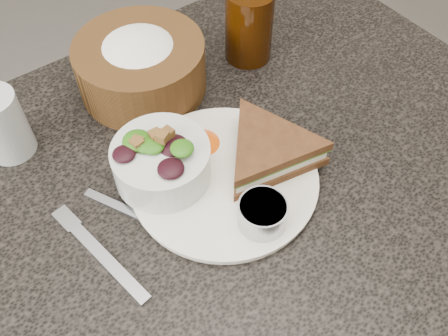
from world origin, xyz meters
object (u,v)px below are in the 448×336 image
(sandwich, at_px, (268,150))
(dressing_ramekin, at_px, (262,214))
(cola_glass, at_px, (249,22))
(water_glass, at_px, (2,125))
(dining_table, at_px, (214,284))
(salad_bowl, at_px, (161,158))
(bread_basket, at_px, (140,59))
(dinner_plate, at_px, (224,179))

(sandwich, distance_m, dressing_ramekin, 0.10)
(cola_glass, xyz_separation_m, water_glass, (-0.41, 0.04, -0.02))
(dining_table, bearing_deg, salad_bowl, 155.24)
(sandwich, xyz_separation_m, water_glass, (-0.28, 0.25, 0.02))
(bread_basket, height_order, cola_glass, cola_glass)
(dining_table, relative_size, water_glass, 9.76)
(dinner_plate, xyz_separation_m, salad_bowl, (-0.07, 0.05, 0.04))
(bread_basket, bearing_deg, dressing_ramekin, -92.34)
(water_glass, bearing_deg, dressing_ramekin, -56.73)
(dining_table, bearing_deg, cola_glass, 40.09)
(salad_bowl, xyz_separation_m, dressing_ramekin, (0.06, -0.14, -0.02))
(bread_basket, bearing_deg, cola_glass, -11.59)
(dressing_ramekin, distance_m, cola_glass, 0.34)
(salad_bowl, bearing_deg, dinner_plate, -38.26)
(cola_glass, distance_m, water_glass, 0.41)
(dinner_plate, distance_m, salad_bowl, 0.09)
(dinner_plate, relative_size, cola_glass, 1.92)
(sandwich, relative_size, dressing_ramekin, 2.73)
(bread_basket, bearing_deg, dinner_plate, -92.11)
(water_glass, bearing_deg, sandwich, -41.30)
(sandwich, relative_size, bread_basket, 0.86)
(dressing_ramekin, relative_size, water_glass, 0.62)
(dining_table, xyz_separation_m, dinner_plate, (0.01, -0.02, 0.38))
(dining_table, distance_m, salad_bowl, 0.43)
(dining_table, distance_m, dinner_plate, 0.38)
(dressing_ramekin, bearing_deg, sandwich, 46.38)
(dining_table, relative_size, bread_basket, 4.97)
(dinner_plate, distance_m, bread_basket, 0.24)
(cola_glass, bearing_deg, water_glass, 174.54)
(salad_bowl, bearing_deg, cola_glass, 28.59)
(dining_table, relative_size, salad_bowl, 7.58)
(dining_table, height_order, cola_glass, cola_glass)
(salad_bowl, distance_m, cola_glass, 0.29)
(dining_table, distance_m, bread_basket, 0.48)
(dinner_plate, distance_m, dressing_ramekin, 0.09)
(salad_bowl, distance_m, water_glass, 0.23)
(sandwich, bearing_deg, dining_table, 162.47)
(sandwich, height_order, cola_glass, cola_glass)
(sandwich, bearing_deg, bread_basket, 113.76)
(dining_table, distance_m, water_glass, 0.52)
(dressing_ramekin, distance_m, water_glass, 0.38)
(dining_table, relative_size, dressing_ramekin, 15.79)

